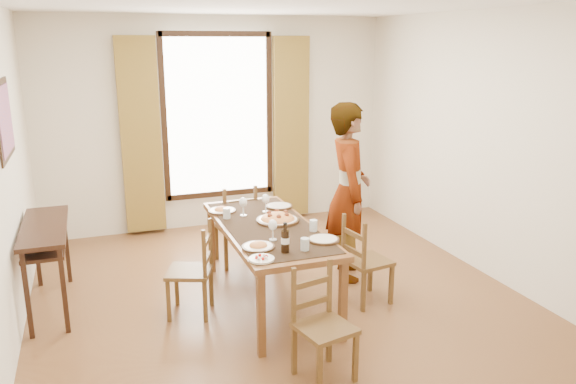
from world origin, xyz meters
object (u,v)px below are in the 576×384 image
object	(u,v)px
man	(348,192)
pasta_platter	(278,216)
console_table	(45,237)
dining_table	(268,232)

from	to	relation	value
man	pasta_platter	world-z (taller)	man
console_table	dining_table	distance (m)	2.00
dining_table	man	bearing A→B (deg)	17.80
dining_table	pasta_platter	size ratio (longest dim) A/B	4.75
dining_table	pasta_platter	world-z (taller)	pasta_platter
man	console_table	bearing A→B (deg)	103.05
console_table	dining_table	world-z (taller)	console_table
console_table	man	bearing A→B (deg)	-5.19
man	pasta_platter	xyz separation A→B (m)	(-0.83, -0.23, -0.10)
pasta_platter	dining_table	bearing A→B (deg)	-146.99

